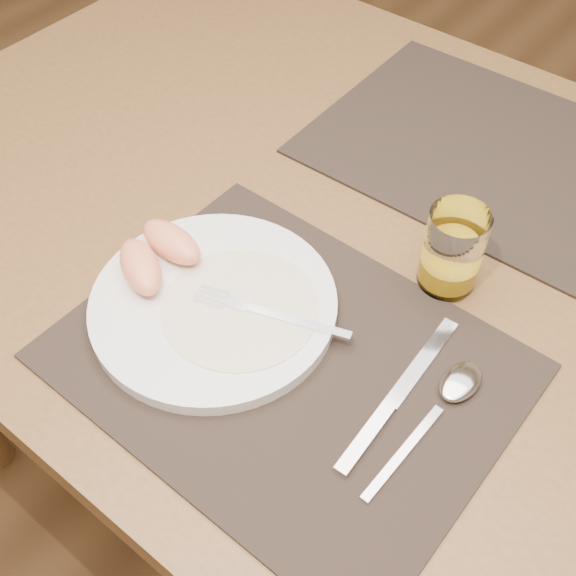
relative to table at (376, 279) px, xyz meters
The scene contains 11 objects.
ground 0.67m from the table, ahead, with size 5.00×5.00×0.00m, color brown.
table is the anchor object (origin of this frame).
placemat_near 0.24m from the table, 82.98° to the right, with size 0.45×0.35×0.00m, color black.
placemat_far 0.24m from the table, 83.87° to the left, with size 0.45×0.35×0.00m, color black.
plate 0.25m from the table, 109.65° to the right, with size 0.27×0.27×0.02m, color white.
plate_dressing 0.24m from the table, 102.90° to the right, with size 0.17×0.17×0.00m.
fork 0.23m from the table, 98.24° to the right, with size 0.17×0.07×0.00m.
knife 0.26m from the table, 54.58° to the right, with size 0.02×0.22×0.01m.
spoon 0.25m from the table, 39.44° to the right, with size 0.04×0.19×0.01m.
juice_glass 0.17m from the table, 11.37° to the right, with size 0.07×0.07×0.10m.
grapefruit_wedges 0.30m from the table, 126.58° to the right, with size 0.10×0.11×0.03m.
Camera 1 is at (0.30, -0.56, 1.37)m, focal length 45.00 mm.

